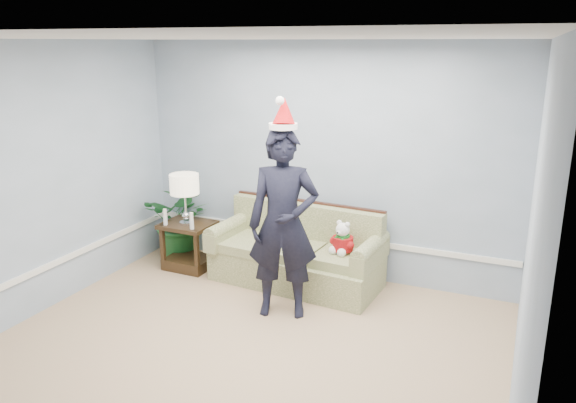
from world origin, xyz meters
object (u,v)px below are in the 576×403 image
at_px(side_table, 189,250).
at_px(man, 283,224).
at_px(teddy_bear, 343,242).
at_px(sofa, 298,256).
at_px(houseplant, 182,221).
at_px(table_lamp, 184,186).

distance_m(side_table, man, 1.81).
height_order(side_table, teddy_bear, teddy_bear).
relative_size(sofa, man, 1.03).
height_order(side_table, houseplant, houseplant).
distance_m(houseplant, man, 2.08).
xyz_separation_m(man, teddy_bear, (0.39, 0.68, -0.35)).
height_order(sofa, side_table, sofa).
bearing_deg(houseplant, side_table, -46.58).
bearing_deg(teddy_bear, sofa, -171.63).
distance_m(side_table, houseplant, 0.47).
bearing_deg(table_lamp, sofa, 8.68).
height_order(table_lamp, man, man).
bearing_deg(sofa, teddy_bear, -4.80).
xyz_separation_m(houseplant, teddy_bear, (2.21, -0.22, 0.12)).
relative_size(side_table, table_lamp, 0.99).
bearing_deg(sofa, table_lamp, -166.92).
relative_size(houseplant, man, 0.51).
bearing_deg(sofa, man, -73.09).
relative_size(table_lamp, man, 0.32).
distance_m(table_lamp, teddy_bear, 1.97).
distance_m(houseplant, teddy_bear, 2.22).
bearing_deg(side_table, teddy_bear, 2.07).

